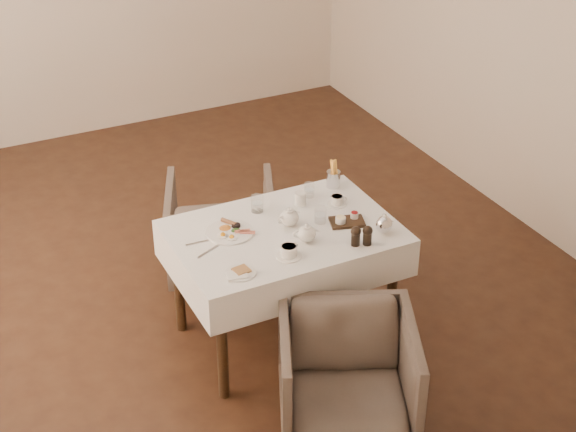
% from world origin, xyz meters
% --- Properties ---
extents(table, '(1.28, 0.88, 0.75)m').
position_xyz_m(table, '(0.05, -0.93, 0.64)').
color(table, black).
rests_on(table, ground).
extents(armchair_near, '(0.93, 0.94, 0.65)m').
position_xyz_m(armchair_near, '(0.01, -1.77, 0.33)').
color(armchair_near, brown).
rests_on(armchair_near, ground).
extents(armchair_far, '(0.92, 0.93, 0.66)m').
position_xyz_m(armchair_far, '(-0.01, -0.10, 0.33)').
color(armchair_far, brown).
rests_on(armchair_far, ground).
extents(breakfast_plate, '(0.28, 0.28, 0.03)m').
position_xyz_m(breakfast_plate, '(-0.23, -0.82, 0.76)').
color(breakfast_plate, white).
rests_on(breakfast_plate, table).
extents(side_plate, '(0.17, 0.16, 0.02)m').
position_xyz_m(side_plate, '(-0.35, -1.23, 0.76)').
color(side_plate, white).
rests_on(side_plate, table).
extents(teapot_centre, '(0.17, 0.14, 0.12)m').
position_xyz_m(teapot_centre, '(0.11, -0.89, 0.82)').
color(teapot_centre, white).
rests_on(teapot_centre, table).
extents(teapot_front, '(0.17, 0.15, 0.12)m').
position_xyz_m(teapot_front, '(0.12, -1.09, 0.81)').
color(teapot_front, white).
rests_on(teapot_front, table).
extents(creamer, '(0.08, 0.08, 0.08)m').
position_xyz_m(creamer, '(0.27, -0.71, 0.80)').
color(creamer, white).
rests_on(creamer, table).
extents(teacup_near, '(0.14, 0.14, 0.07)m').
position_xyz_m(teacup_near, '(-0.04, -1.19, 0.79)').
color(teacup_near, white).
rests_on(teacup_near, table).
extents(teacup_far, '(0.12, 0.12, 0.06)m').
position_xyz_m(teacup_far, '(0.47, -0.80, 0.78)').
color(teacup_far, white).
rests_on(teacup_far, table).
extents(glass_left, '(0.08, 0.08, 0.10)m').
position_xyz_m(glass_left, '(0.01, -0.66, 0.81)').
color(glass_left, silver).
rests_on(glass_left, table).
extents(glass_mid, '(0.08, 0.08, 0.10)m').
position_xyz_m(glass_mid, '(0.28, -0.94, 0.80)').
color(glass_mid, silver).
rests_on(glass_mid, table).
extents(glass_right, '(0.07, 0.07, 0.09)m').
position_xyz_m(glass_right, '(0.37, -0.64, 0.80)').
color(glass_right, silver).
rests_on(glass_right, table).
extents(condiment_board, '(0.23, 0.18, 0.05)m').
position_xyz_m(condiment_board, '(0.41, -1.02, 0.77)').
color(condiment_board, black).
rests_on(condiment_board, table).
extents(pepper_mill_left, '(0.06, 0.06, 0.12)m').
position_xyz_m(pepper_mill_left, '(0.34, -1.24, 0.81)').
color(pepper_mill_left, black).
rests_on(pepper_mill_left, table).
extents(pepper_mill_right, '(0.06, 0.06, 0.12)m').
position_xyz_m(pepper_mill_right, '(0.40, -1.27, 0.81)').
color(pepper_mill_right, black).
rests_on(pepper_mill_right, table).
extents(silver_pot, '(0.14, 0.13, 0.12)m').
position_xyz_m(silver_pot, '(0.55, -1.20, 0.82)').
color(silver_pot, white).
rests_on(silver_pot, table).
extents(fries_cup, '(0.09, 0.09, 0.18)m').
position_xyz_m(fries_cup, '(0.56, -0.59, 0.84)').
color(fries_cup, silver).
rests_on(fries_cup, table).
extents(cutlery_fork, '(0.20, 0.03, 0.00)m').
position_xyz_m(cutlery_fork, '(-0.41, -0.84, 0.76)').
color(cutlery_fork, silver).
rests_on(cutlery_fork, table).
extents(cutlery_knife, '(0.17, 0.09, 0.00)m').
position_xyz_m(cutlery_knife, '(-0.41, -0.94, 0.76)').
color(cutlery_knife, silver).
rests_on(cutlery_knife, table).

